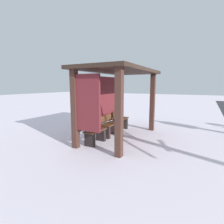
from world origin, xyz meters
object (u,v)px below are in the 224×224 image
Objects in this scene: bench_center_inside at (109,127)px; bus_shelter at (113,87)px; bench_left_inside at (95,134)px; bench_right_inside at (120,122)px.

bus_shelter is at bearing -115.44° from bench_center_inside.
bench_left_inside is 0.92m from bench_center_inside.
bus_shelter is 1.76m from bench_right_inside.
bench_left_inside is at bearing 179.97° from bench_right_inside.
bus_shelter is 1.44m from bench_center_inside.
bench_center_inside is at bearing 64.56° from bus_shelter.
bench_right_inside is (1.84, -0.00, 0.02)m from bench_left_inside.
bench_left_inside is 1.00× the size of bench_center_inside.
bench_left_inside is at bearing 165.19° from bus_shelter.
bench_right_inside is at bearing 11.88° from bus_shelter.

